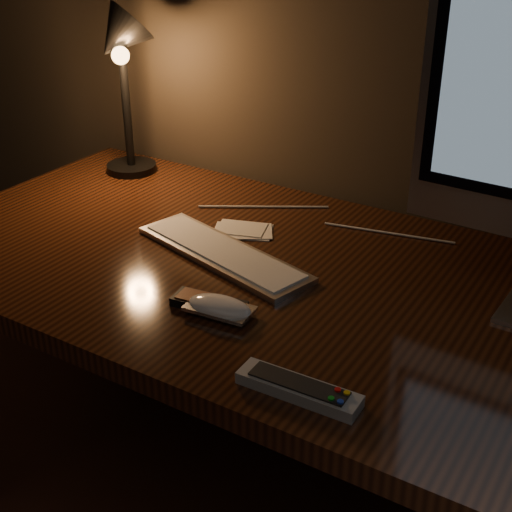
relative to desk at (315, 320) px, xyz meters
The scene contains 8 objects.
desk is the anchor object (origin of this frame).
keyboard 0.23m from the desk, 156.67° to the right, with size 0.40×0.11×0.01m, color silver.
mouse 0.29m from the desk, 101.71° to the right, with size 0.11×0.06×0.02m, color white.
media_remote 0.29m from the desk, 108.49° to the right, with size 0.13×0.06×0.02m.
tv_remote 0.43m from the desk, 66.40° to the right, with size 0.18×0.05×0.02m.
papers 0.24m from the desk, 168.07° to the left, with size 0.12×0.08×0.01m, color white.
desk_lamp 0.74m from the desk, 165.11° to the left, with size 0.19×0.21×0.42m.
cable 0.23m from the desk, 114.69° to the left, with size 0.00×0.00×0.56m, color white.
Camera 1 is at (0.53, 0.84, 1.38)m, focal length 50.00 mm.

